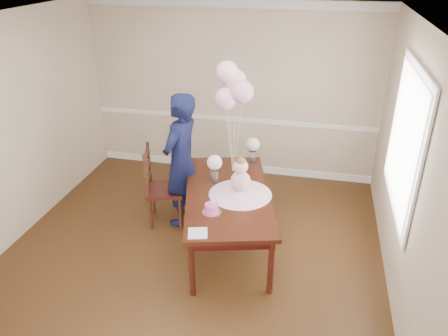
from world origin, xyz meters
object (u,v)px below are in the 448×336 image
(birthday_cake, at_px, (212,208))
(woman, at_px, (181,161))
(dining_table_top, at_px, (228,194))
(dining_chair_seat, at_px, (165,190))

(birthday_cake, height_order, woman, woman)
(dining_table_top, bearing_deg, dining_chair_seat, 145.38)
(birthday_cake, bearing_deg, dining_chair_seat, 136.12)
(woman, bearing_deg, dining_table_top, 74.77)
(dining_table_top, relative_size, birthday_cake, 13.33)
(dining_table_top, bearing_deg, birthday_cake, -113.96)
(woman, bearing_deg, dining_chair_seat, -59.69)
(birthday_cake, distance_m, dining_chair_seat, 1.20)
(dining_table_top, xyz_separation_m, woman, (-0.69, 0.39, 0.18))
(dining_table_top, relative_size, dining_chair_seat, 4.20)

